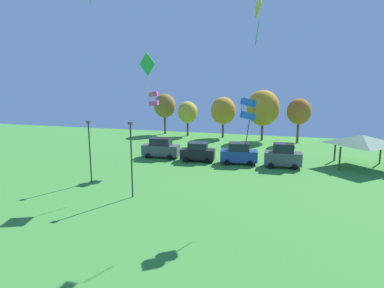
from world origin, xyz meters
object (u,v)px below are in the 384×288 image
at_px(park_pavilion, 362,140).
at_px(light_post_1, 90,148).
at_px(treeline_tree_1, 188,112).
at_px(treeline_tree_0, 165,106).
at_px(kite_flying_5, 154,99).
at_px(light_post_0, 131,155).
at_px(parked_car_second_from_left, 198,152).
at_px(parked_car_leftmost, 161,148).
at_px(treeline_tree_2, 223,111).
at_px(kite_flying_6, 258,9).
at_px(treeline_tree_4, 299,112).
at_px(parked_car_rightmost_in_row, 283,156).
at_px(kite_flying_7, 248,109).
at_px(parked_car_third_from_left, 239,154).
at_px(treeline_tree_3, 263,108).
at_px(kite_flying_3, 147,66).

xyz_separation_m(park_pavilion, light_post_1, (-25.34, -13.73, 0.25)).
relative_size(park_pavilion, treeline_tree_1, 1.06).
bearing_deg(treeline_tree_0, kite_flying_5, -71.66).
height_order(light_post_0, treeline_tree_0, treeline_tree_0).
height_order(parked_car_second_from_left, treeline_tree_0, treeline_tree_0).
bearing_deg(parked_car_leftmost, treeline_tree_0, 106.25).
distance_m(parked_car_leftmost, treeline_tree_0, 19.74).
height_order(light_post_0, treeline_tree_2, treeline_tree_2).
distance_m(park_pavilion, treeline_tree_0, 33.69).
distance_m(kite_flying_5, kite_flying_6, 15.56).
distance_m(parked_car_leftmost, treeline_tree_4, 22.70).
relative_size(parked_car_second_from_left, treeline_tree_1, 0.71).
bearing_deg(parked_car_rightmost_in_row, kite_flying_7, -100.28).
bearing_deg(treeline_tree_2, treeline_tree_0, 174.97).
height_order(parked_car_third_from_left, treeline_tree_4, treeline_tree_4).
relative_size(parked_car_third_from_left, parked_car_rightmost_in_row, 1.08).
distance_m(kite_flying_6, kite_flying_7, 7.78).
bearing_deg(treeline_tree_3, kite_flying_6, -86.41).
bearing_deg(parked_car_second_from_left, treeline_tree_1, 104.32).
distance_m(kite_flying_7, treeline_tree_3, 31.89).
bearing_deg(treeline_tree_4, treeline_tree_3, 170.60).
bearing_deg(parked_car_leftmost, treeline_tree_2, 72.77).
bearing_deg(light_post_1, parked_car_third_from_left, 42.78).
relative_size(parked_car_third_from_left, treeline_tree_3, 0.55).
height_order(parked_car_leftmost, parked_car_third_from_left, parked_car_leftmost).
height_order(kite_flying_3, kite_flying_5, kite_flying_3).
bearing_deg(parked_car_leftmost, parked_car_second_from_left, -9.49).
bearing_deg(parked_car_rightmost_in_row, kite_flying_3, -143.06).
xyz_separation_m(light_post_1, treeline_tree_2, (6.68, 29.07, 1.15)).
bearing_deg(treeline_tree_2, parked_car_second_from_left, -88.13).
distance_m(kite_flying_3, light_post_0, 8.28).
bearing_deg(treeline_tree_1, park_pavilion, -31.61).
distance_m(light_post_0, treeline_tree_1, 32.01).
relative_size(kite_flying_6, treeline_tree_1, 0.60).
bearing_deg(kite_flying_5, parked_car_leftmost, 103.74).
xyz_separation_m(park_pavilion, treeline_tree_2, (-18.65, 15.34, 1.39)).
bearing_deg(treeline_tree_4, kite_flying_3, -117.59).
distance_m(kite_flying_7, treeline_tree_4, 31.20).
relative_size(parked_car_rightmost_in_row, treeline_tree_2, 0.60).
bearing_deg(parked_car_third_from_left, parked_car_leftmost, 169.43).
bearing_deg(light_post_0, treeline_tree_3, 75.82).
bearing_deg(light_post_1, kite_flying_3, 15.53).
bearing_deg(treeline_tree_1, kite_flying_5, -82.16).
bearing_deg(parked_car_second_from_left, treeline_tree_0, 114.58).
bearing_deg(treeline_tree_2, kite_flying_3, -92.83).
bearing_deg(kite_flying_6, treeline_tree_4, 82.43).
distance_m(treeline_tree_1, treeline_tree_4, 18.35).
bearing_deg(parked_car_second_from_left, light_post_1, -129.48).
bearing_deg(treeline_tree_3, light_post_1, -115.34).
distance_m(kite_flying_5, treeline_tree_0, 24.19).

